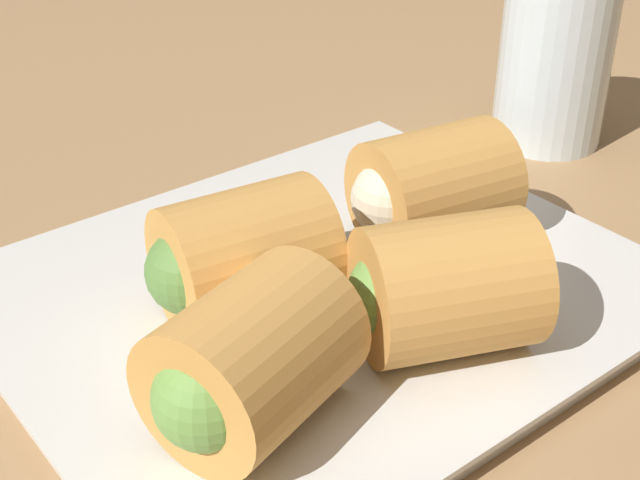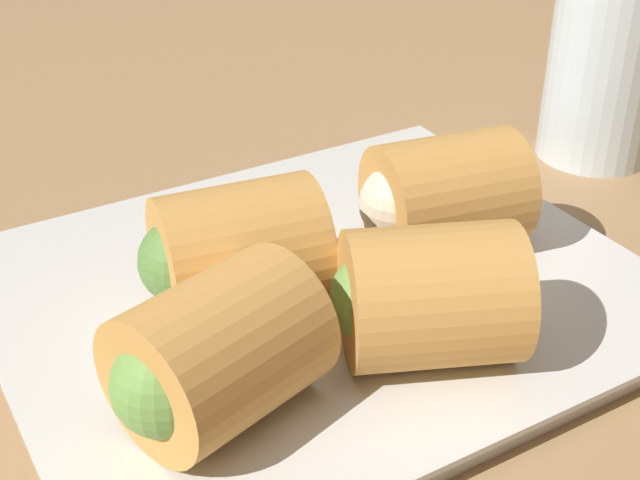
# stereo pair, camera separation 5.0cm
# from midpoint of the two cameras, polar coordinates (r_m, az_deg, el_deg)

# --- Properties ---
(table_surface) EXTENTS (1.80, 1.40, 0.02)m
(table_surface) POSITION_cam_midpoint_polar(r_m,az_deg,el_deg) (0.44, 6.12, -6.44)
(table_surface) COLOR #A87F54
(table_surface) RESTS_ON ground
(serving_plate) EXTENTS (0.30, 0.26, 0.01)m
(serving_plate) POSITION_cam_midpoint_polar(r_m,az_deg,el_deg) (0.44, 3.29, -3.66)
(serving_plate) COLOR silver
(serving_plate) RESTS_ON table_surface
(roll_front_left) EXTENTS (0.09, 0.08, 0.06)m
(roll_front_left) POSITION_cam_midpoint_polar(r_m,az_deg,el_deg) (0.34, -2.88, -7.68)
(roll_front_left) COLOR #D19347
(roll_front_left) RESTS_ON serving_plate
(roll_front_right) EXTENTS (0.09, 0.07, 0.06)m
(roll_front_right) POSITION_cam_midpoint_polar(r_m,az_deg,el_deg) (0.40, -2.28, -0.86)
(roll_front_right) COLOR #D19347
(roll_front_right) RESTS_ON serving_plate
(roll_back_left) EXTENTS (0.09, 0.08, 0.06)m
(roll_back_left) POSITION_cam_midpoint_polar(r_m,az_deg,el_deg) (0.38, 10.67, -3.60)
(roll_back_left) COLOR #D19347
(roll_back_left) RESTS_ON serving_plate
(roll_back_right) EXTENTS (0.09, 0.07, 0.06)m
(roll_back_right) POSITION_cam_midpoint_polar(r_m,az_deg,el_deg) (0.45, 10.73, 2.66)
(roll_back_right) COLOR #D19347
(roll_back_right) RESTS_ON serving_plate
(drinking_glass) EXTENTS (0.07, 0.07, 0.11)m
(drinking_glass) POSITION_cam_midpoint_polar(r_m,az_deg,el_deg) (0.60, 20.10, 10.08)
(drinking_glass) COLOR silver
(drinking_glass) RESTS_ON table_surface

